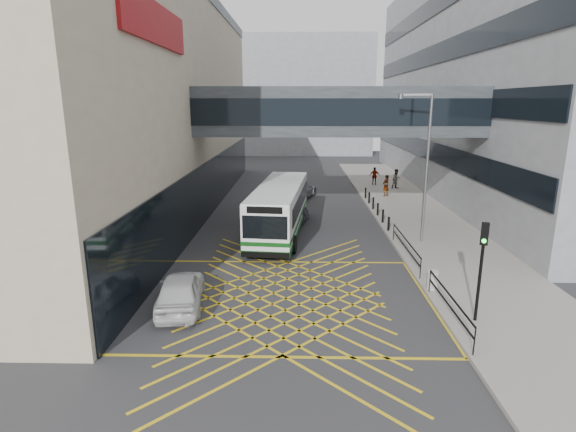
# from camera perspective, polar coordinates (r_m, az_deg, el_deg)

# --- Properties ---
(ground) EXTENTS (120.00, 120.00, 0.00)m
(ground) POSITION_cam_1_polar(r_m,az_deg,el_deg) (19.31, -0.26, -10.45)
(ground) COLOR #333335
(building_whsmith) EXTENTS (24.17, 42.00, 16.00)m
(building_whsmith) POSITION_cam_1_polar(r_m,az_deg,el_deg) (38.27, -28.31, 12.48)
(building_whsmith) COLOR #B6A78C
(building_whsmith) RESTS_ON ground
(building_right) EXTENTS (24.09, 44.00, 20.00)m
(building_right) POSITION_cam_1_polar(r_m,az_deg,el_deg) (47.77, 31.85, 14.49)
(building_right) COLOR gray
(building_right) RESTS_ON ground
(building_far) EXTENTS (28.00, 16.00, 18.00)m
(building_far) POSITION_cam_1_polar(r_m,az_deg,el_deg) (77.58, -0.61, 14.91)
(building_far) COLOR gray
(building_far) RESTS_ON ground
(skybridge) EXTENTS (20.00, 4.10, 3.00)m
(skybridge) POSITION_cam_1_polar(r_m,az_deg,el_deg) (29.65, 6.30, 13.05)
(skybridge) COLOR #363B40
(skybridge) RESTS_ON ground
(pavement) EXTENTS (6.00, 54.00, 0.16)m
(pavement) POSITION_cam_1_polar(r_m,az_deg,el_deg) (34.57, 15.49, 0.35)
(pavement) COLOR gray
(pavement) RESTS_ON ground
(box_junction) EXTENTS (12.00, 9.00, 0.01)m
(box_junction) POSITION_cam_1_polar(r_m,az_deg,el_deg) (19.30, -0.26, -10.44)
(box_junction) COLOR gold
(box_junction) RESTS_ON ground
(bus) EXTENTS (3.62, 11.32, 3.12)m
(bus) POSITION_cam_1_polar(r_m,az_deg,el_deg) (28.06, -1.04, 1.05)
(bus) COLOR white
(bus) RESTS_ON ground
(car_white) EXTENTS (2.52, 4.88, 1.48)m
(car_white) POSITION_cam_1_polar(r_m,az_deg,el_deg) (18.78, -13.50, -9.12)
(car_white) COLOR silver
(car_white) RESTS_ON ground
(car_dark) EXTENTS (3.91, 5.49, 1.60)m
(car_dark) POSITION_cam_1_polar(r_m,az_deg,el_deg) (29.24, -0.65, -0.16)
(car_dark) COLOR black
(car_dark) RESTS_ON ground
(car_silver) EXTENTS (3.35, 5.19, 1.50)m
(car_silver) POSITION_cam_1_polar(r_m,az_deg,el_deg) (38.94, 1.50, 3.39)
(car_silver) COLOR #93969B
(car_silver) RESTS_ON ground
(traffic_light) EXTENTS (0.31, 0.46, 3.83)m
(traffic_light) POSITION_cam_1_polar(r_m,az_deg,el_deg) (17.58, 23.40, -4.91)
(traffic_light) COLOR black
(traffic_light) RESTS_ON pavement
(street_lamp) EXTENTS (1.90, 0.53, 8.37)m
(street_lamp) POSITION_cam_1_polar(r_m,az_deg,el_deg) (26.57, 16.87, 6.84)
(street_lamp) COLOR slate
(street_lamp) RESTS_ON pavement
(litter_bin) EXTENTS (0.47, 0.47, 0.82)m
(litter_bin) POSITION_cam_1_polar(r_m,az_deg,el_deg) (20.68, 17.88, -7.73)
(litter_bin) COLOR #ADA89E
(litter_bin) RESTS_ON pavement
(kerb_railings) EXTENTS (0.05, 12.54, 1.00)m
(kerb_railings) POSITION_cam_1_polar(r_m,az_deg,el_deg) (21.38, 16.68, -6.03)
(kerb_railings) COLOR black
(kerb_railings) RESTS_ON pavement
(bollards) EXTENTS (0.14, 10.14, 0.90)m
(bollards) POSITION_cam_1_polar(r_m,az_deg,el_deg) (33.88, 11.04, 1.25)
(bollards) COLOR black
(bollards) RESTS_ON pavement
(pedestrian_a) EXTENTS (0.90, 0.85, 1.84)m
(pedestrian_a) POSITION_cam_1_polar(r_m,az_deg,el_deg) (39.78, 12.34, 3.78)
(pedestrian_a) COLOR gray
(pedestrian_a) RESTS_ON pavement
(pedestrian_b) EXTENTS (1.03, 0.84, 1.83)m
(pedestrian_b) POSITION_cam_1_polar(r_m,az_deg,el_deg) (43.66, 13.60, 4.61)
(pedestrian_b) COLOR gray
(pedestrian_b) RESTS_ON pavement
(pedestrian_c) EXTENTS (1.05, 0.55, 1.73)m
(pedestrian_c) POSITION_cam_1_polar(r_m,az_deg,el_deg) (45.21, 10.94, 5.01)
(pedestrian_c) COLOR gray
(pedestrian_c) RESTS_ON pavement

